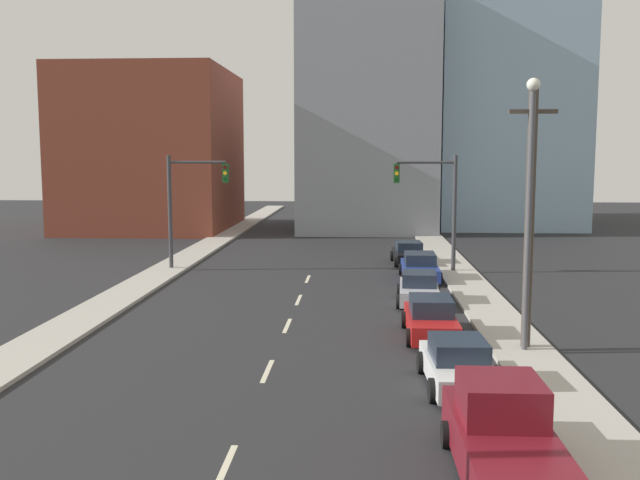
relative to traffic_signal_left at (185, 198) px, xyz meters
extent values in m
cube|color=#ADA89E|center=(-1.11, 8.36, -4.21)|extent=(2.22, 88.32, 0.15)
cube|color=#ADA89E|center=(15.83, 8.36, -4.21)|extent=(2.22, 88.32, 0.15)
cube|color=beige|center=(7.36, -26.46, -4.29)|extent=(0.16, 2.40, 0.01)
cube|color=beige|center=(7.36, -19.46, -4.29)|extent=(0.16, 2.40, 0.01)
cube|color=beige|center=(7.36, -13.44, -4.29)|extent=(0.16, 2.40, 0.01)
cube|color=beige|center=(7.36, -8.33, -4.29)|extent=(0.16, 2.40, 0.01)
cube|color=beige|center=(7.36, -2.63, -4.29)|extent=(0.16, 2.40, 0.01)
cube|color=brown|center=(-8.77, 23.67, 2.91)|extent=(14.00, 16.00, 14.40)
cube|color=gray|center=(10.73, 27.67, 6.39)|extent=(12.00, 20.00, 21.35)
cube|color=#8CADC6|center=(23.78, 31.67, 12.30)|extent=(13.00, 20.00, 33.17)
cylinder|color=#38383D|center=(-0.93, 0.00, -0.91)|extent=(0.24, 0.24, 6.75)
cylinder|color=#38383D|center=(0.73, 0.00, 2.06)|extent=(3.33, 0.16, 0.16)
cube|color=#194C1E|center=(2.40, 0.00, 1.43)|extent=(0.34, 0.32, 1.10)
cylinder|color=#4C0C0C|center=(2.40, -0.17, 1.77)|extent=(0.22, 0.04, 0.22)
cylinder|color=yellow|center=(2.40, -0.17, 1.43)|extent=(0.22, 0.04, 0.22)
cylinder|color=#0C3F14|center=(2.40, -0.17, 1.09)|extent=(0.22, 0.04, 0.22)
cylinder|color=#38383D|center=(15.60, 0.00, -0.91)|extent=(0.24, 0.24, 6.75)
cylinder|color=#38383D|center=(13.94, 0.00, 2.06)|extent=(3.33, 0.16, 0.16)
cube|color=#194C1E|center=(12.27, 0.00, 1.43)|extent=(0.34, 0.32, 1.10)
cylinder|color=#4C0C0C|center=(12.27, -0.17, 1.77)|extent=(0.22, 0.04, 0.22)
cylinder|color=yellow|center=(12.27, -0.17, 1.43)|extent=(0.22, 0.04, 0.22)
cylinder|color=#0C3F14|center=(12.27, -0.17, 1.09)|extent=(0.22, 0.04, 0.22)
cylinder|color=#473D33|center=(15.99, -16.59, 0.21)|extent=(0.32, 0.32, 8.99)
cube|color=#473D33|center=(15.99, -16.59, 3.90)|extent=(1.60, 0.14, 0.14)
cylinder|color=#4C4C51|center=(15.87, -16.96, 0.12)|extent=(0.20, 0.20, 8.82)
sphere|color=white|center=(15.87, -16.96, 4.75)|extent=(0.44, 0.44, 0.44)
cube|color=maroon|center=(13.30, -27.04, -3.66)|extent=(1.99, 6.37, 0.92)
cube|color=maroon|center=(13.30, -26.09, -2.75)|extent=(1.73, 1.92, 0.89)
cylinder|color=black|center=(12.28, -25.08, -3.98)|extent=(0.22, 0.63, 0.62)
cylinder|color=black|center=(14.30, -25.07, -3.98)|extent=(0.22, 0.63, 0.62)
cube|color=silver|center=(13.12, -20.69, -3.78)|extent=(1.92, 4.34, 0.65)
cube|color=#1E2838|center=(13.12, -20.69, -3.15)|extent=(1.62, 1.98, 0.61)
cylinder|color=black|center=(12.16, -19.40, -3.95)|extent=(0.25, 0.69, 0.68)
cylinder|color=black|center=(13.98, -19.33, -3.95)|extent=(0.25, 0.69, 0.68)
cylinder|color=black|center=(12.27, -22.05, -3.95)|extent=(0.25, 0.69, 0.68)
cylinder|color=black|center=(14.09, -21.97, -3.95)|extent=(0.25, 0.69, 0.68)
cube|color=red|center=(12.89, -14.92, -3.76)|extent=(1.73, 4.50, 0.70)
cube|color=#1E2838|center=(12.89, -14.92, -3.10)|extent=(1.52, 2.03, 0.63)
cylinder|color=black|center=(11.99, -13.52, -3.96)|extent=(0.22, 0.66, 0.65)
cylinder|color=black|center=(13.78, -13.52, -3.96)|extent=(0.22, 0.66, 0.65)
cylinder|color=black|center=(12.00, -16.31, -3.96)|extent=(0.22, 0.66, 0.65)
cylinder|color=black|center=(13.78, -16.31, -3.96)|extent=(0.22, 0.66, 0.65)
cube|color=#B2B2BC|center=(12.93, -8.74, -3.78)|extent=(1.98, 4.36, 0.66)
cube|color=#1E2838|center=(12.93, -8.74, -3.15)|extent=(1.63, 2.00, 0.61)
cylinder|color=black|center=(12.11, -7.37, -3.96)|extent=(0.26, 0.66, 0.65)
cylinder|color=black|center=(13.91, -7.47, -3.96)|extent=(0.26, 0.66, 0.65)
cylinder|color=black|center=(11.96, -10.00, -3.96)|extent=(0.26, 0.66, 0.65)
cylinder|color=black|center=(13.76, -10.11, -3.96)|extent=(0.26, 0.66, 0.65)
cube|color=navy|center=(13.47, -2.52, -3.77)|extent=(1.87, 4.77, 0.68)
cube|color=#1E2838|center=(13.47, -2.52, -3.12)|extent=(1.63, 2.15, 0.62)
cylinder|color=black|center=(12.53, -1.04, -3.97)|extent=(0.22, 0.64, 0.64)
cylinder|color=black|center=(14.43, -1.06, -3.97)|extent=(0.22, 0.64, 0.64)
cylinder|color=black|center=(12.51, -3.99, -3.97)|extent=(0.22, 0.64, 0.64)
cylinder|color=black|center=(14.41, -4.01, -3.97)|extent=(0.22, 0.64, 0.64)
cube|color=black|center=(13.24, 3.22, -3.79)|extent=(1.95, 4.39, 0.64)
cube|color=#1E2838|center=(13.24, 3.22, -3.18)|extent=(1.63, 2.01, 0.59)
cylinder|color=black|center=(12.27, 4.51, -3.97)|extent=(0.25, 0.66, 0.65)
cylinder|color=black|center=(14.10, 4.59, -3.97)|extent=(0.25, 0.66, 0.65)
cylinder|color=black|center=(12.39, 1.84, -3.97)|extent=(0.25, 0.66, 0.65)
cylinder|color=black|center=(14.22, 1.92, -3.97)|extent=(0.25, 0.66, 0.65)
camera|label=1|loc=(10.28, -41.06, 2.44)|focal=40.00mm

